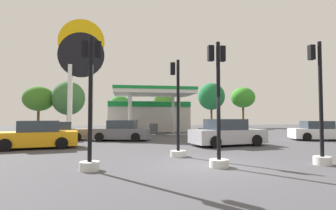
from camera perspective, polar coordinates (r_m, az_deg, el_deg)
ground_plane at (r=10.00m, az=8.09°, el=-12.92°), size 90.00×90.00×0.00m
gas_station at (r=32.58m, az=-4.27°, el=-1.94°), size 9.71×11.71×4.74m
station_pole_sign at (r=29.54m, az=-18.39°, el=9.24°), size 4.79×0.56×12.18m
car_0 at (r=21.54m, az=-22.56°, el=-5.45°), size 4.19×2.38×1.41m
car_1 at (r=16.83m, az=12.79°, el=-6.08°), size 4.89×2.72×1.65m
car_2 at (r=21.46m, az=11.87°, el=-5.62°), size 4.21×2.69×1.40m
car_3 at (r=20.12m, az=-10.25°, el=-5.67°), size 4.57×2.73×1.53m
car_4 at (r=16.70m, az=-26.71°, el=-6.02°), size 4.68×2.70×1.58m
car_5 at (r=23.25m, az=29.99°, el=-5.01°), size 4.40×2.65×1.47m
traffic_signal_0 at (r=11.97m, az=2.05°, el=-4.52°), size 0.71×0.71×4.42m
traffic_signal_1 at (r=9.27m, az=-16.58°, el=-2.66°), size 0.67×0.69×4.53m
traffic_signal_2 at (r=9.64m, az=10.86°, el=-2.63°), size 0.69×0.70×4.53m
traffic_signal_3 at (r=11.47m, az=30.25°, el=-3.54°), size 0.65×0.68×4.67m
tree_0 at (r=41.67m, az=-26.36°, el=1.23°), size 4.30×4.30×6.13m
tree_1 at (r=40.79m, az=-20.88°, el=1.39°), size 4.68×4.68×6.96m
tree_2 at (r=41.25m, az=-10.44°, el=0.02°), size 3.13×3.13×5.07m
tree_3 at (r=39.78m, az=-0.94°, el=1.13°), size 2.94×2.94×5.69m
tree_4 at (r=43.09m, az=9.43°, el=1.83°), size 4.35×4.35×7.26m
tree_5 at (r=45.22m, az=16.02°, el=1.55°), size 3.95×3.95×6.66m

